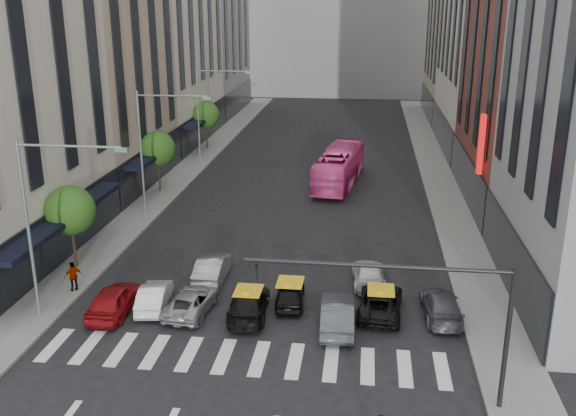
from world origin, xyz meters
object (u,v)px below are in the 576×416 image
(streetlamp_far, at_px, (208,103))
(car_white_front, at_px, (154,296))
(streetlamp_near, at_px, (44,206))
(car_red, at_px, (114,300))
(taxi_center, at_px, (290,293))
(pedestrian_far, at_px, (74,276))
(bus, at_px, (339,167))
(streetlamp_mid, at_px, (153,137))
(taxi_left, at_px, (249,303))

(streetlamp_far, height_order, car_white_front, streetlamp_far)
(streetlamp_near, height_order, car_red, streetlamp_near)
(streetlamp_near, bearing_deg, car_red, 18.54)
(streetlamp_far, bearing_deg, streetlamp_near, -90.00)
(streetlamp_near, xyz_separation_m, taxi_center, (11.37, 2.97, -5.28))
(car_red, bearing_deg, pedestrian_far, -33.49)
(bus, bearing_deg, streetlamp_near, 71.39)
(taxi_center, distance_m, pedestrian_far, 11.78)
(streetlamp_near, distance_m, bus, 29.37)
(car_red, height_order, taxi_center, car_red)
(car_white_front, distance_m, pedestrian_far, 5.01)
(car_red, relative_size, bus, 0.39)
(streetlamp_mid, distance_m, pedestrian_far, 14.02)
(car_white_front, height_order, bus, bus)
(car_white_front, xyz_separation_m, pedestrian_far, (-4.86, 1.14, 0.34))
(car_white_front, relative_size, taxi_left, 0.84)
(streetlamp_far, distance_m, pedestrian_far, 29.54)
(bus, height_order, pedestrian_far, bus)
(streetlamp_near, relative_size, pedestrian_far, 5.45)
(streetlamp_near, distance_m, streetlamp_far, 32.00)
(streetlamp_mid, height_order, streetlamp_far, same)
(taxi_left, bearing_deg, car_white_front, -7.22)
(taxi_left, distance_m, pedestrian_far, 9.95)
(car_white_front, bearing_deg, bus, -116.58)
(car_red, xyz_separation_m, car_white_front, (1.82, 0.86, -0.11))
(taxi_left, bearing_deg, pedestrian_far, -12.34)
(streetlamp_mid, relative_size, car_red, 2.04)
(car_red, relative_size, taxi_center, 1.21)
(streetlamp_near, relative_size, bus, 0.80)
(streetlamp_far, bearing_deg, bus, -24.83)
(streetlamp_far, relative_size, taxi_center, 2.47)
(streetlamp_mid, relative_size, car_white_front, 2.31)
(taxi_center, height_order, bus, bus)
(streetlamp_near, distance_m, car_white_front, 7.11)
(streetlamp_mid, height_order, car_white_front, streetlamp_mid)
(streetlamp_near, relative_size, car_white_front, 2.31)
(car_red, height_order, taxi_left, car_red)
(car_red, height_order, pedestrian_far, pedestrian_far)
(streetlamp_near, bearing_deg, streetlamp_far, 90.00)
(taxi_center, bearing_deg, pedestrian_far, -3.38)
(pedestrian_far, bearing_deg, car_red, 109.19)
(streetlamp_far, bearing_deg, taxi_left, -72.80)
(streetlamp_near, height_order, pedestrian_far, streetlamp_near)
(streetlamp_far, xyz_separation_m, pedestrian_far, (-0.41, -29.12, -4.93))
(bus, relative_size, pedestrian_far, 6.82)
(pedestrian_far, bearing_deg, car_white_front, 129.20)
(streetlamp_near, xyz_separation_m, bus, (12.80, 26.08, -4.33))
(streetlamp_near, bearing_deg, pedestrian_far, 98.02)
(streetlamp_near, height_order, taxi_left, streetlamp_near)
(streetlamp_mid, xyz_separation_m, bus, (12.80, 10.08, -4.33))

